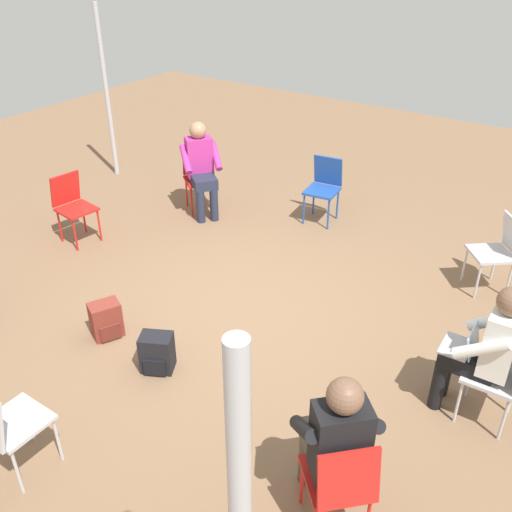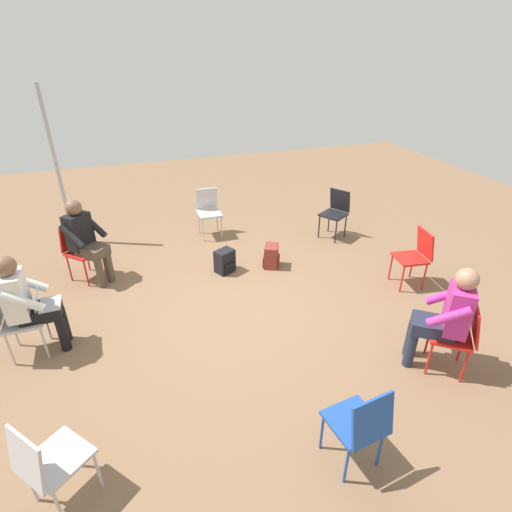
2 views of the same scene
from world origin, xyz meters
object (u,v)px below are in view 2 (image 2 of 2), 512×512
Objects in this scene: chair_north at (360,423)px; person_in_black at (85,238)px; person_in_magenta at (446,314)px; chair_east at (15,318)px; chair_northeast at (47,461)px; chair_southwest at (336,210)px; person_with_laptop at (27,300)px; chair_west at (416,254)px; backpack_by_empty_chair at (271,257)px; chair_northwest at (459,333)px; chair_south at (208,209)px; chair_southeast at (79,248)px; backpack_near_laptop_user at (225,262)px.

chair_north is 4.39m from person_in_black.
chair_north is 0.69× the size of person_in_magenta.
chair_east is at bearing 19.16° from person_in_black.
chair_northeast is at bearing 13.37° from chair_east.
person_with_laptop reaches higher than chair_southwest.
chair_west is at bearing 86.29° from chair_east.
backpack_by_empty_chair is (-3.18, -0.95, -0.53)m from person_with_laptop.
chair_northwest is (0.43, 3.39, 0.00)m from chair_southwest.
chair_south is at bearing 38.15° from chair_southwest.
chair_northeast is 1.00× the size of chair_southeast.
person_with_laptop and person_in_black have the same top height.
chair_south is at bearing 59.23° from person_in_magenta.
backpack_near_laptop_user is (2.47, -1.22, -0.34)m from chair_west.
chair_northeast is 3.76m from person_in_magenta.
chair_southeast is at bearing 139.49° from chair_northeast.
person_with_laptop is (0.35, -1.95, 0.20)m from chair_northeast.
person_with_laptop is 3.44× the size of backpack_near_laptop_user.
person_in_magenta reaches higher than chair_east.
chair_east is at bearing 155.57° from chair_northeast.
backpack_by_empty_chair is (-2.83, -2.90, -0.34)m from chair_northeast.
chair_east is 0.69× the size of person_in_black.
chair_southeast is at bearing 163.33° from person_with_laptop.
chair_southwest and chair_southeast have the same top height.
chair_northwest is 3.33m from backpack_near_laptop_user.
person_with_laptop is at bearing 105.62° from chair_northwest.
backpack_near_laptop_user is (-2.10, -2.98, -0.34)m from chair_northeast.
person_in_black is 1.00× the size of person_in_magenta.
chair_west is at bearing 37.15° from chair_north.
chair_northwest is 2.36× the size of backpack_near_laptop_user.
chair_south is (2.39, -2.61, 0.00)m from chair_west.
chair_southwest is at bearing 137.93° from person_in_black.
chair_southwest and chair_northeast have the same top height.
chair_northwest is at bearing 164.52° from chair_west.
person_with_laptop and person_in_magenta have the same top height.
chair_southeast is (2.11, 0.87, 0.00)m from chair_south.
chair_west is (-4.57, -1.76, 0.00)m from chair_northeast.
chair_northwest is at bearing 122.37° from backpack_near_laptop_user.
person_in_magenta reaches higher than backpack_near_laptop_user.
chair_southeast reaches higher than backpack_by_empty_chair.
chair_east is at bearing 107.06° from person_in_magenta.
chair_west and chair_northwest have the same top height.
backpack_near_laptop_user is (1.77, -2.80, -0.34)m from chair_northwest.
backpack_by_empty_chair is (-0.73, 0.08, 0.00)m from backpack_near_laptop_user.
chair_southeast and chair_north have the same top height.
chair_west and chair_north have the same top height.
chair_southwest is 2.31m from backpack_near_laptop_user.
chair_east is at bearing 106.46° from chair_northwest.
chair_north is at bearing 48.11° from chair_east.
chair_east is 1.00× the size of chair_southeast.
person_with_laptop is 1.00× the size of person_in_magenta.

